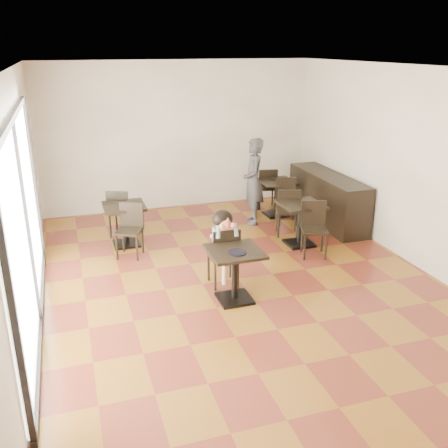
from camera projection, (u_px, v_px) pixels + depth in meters
name	position (u px, v px, depth m)	size (l,w,h in m)	color
floor	(238.00, 279.00, 7.89)	(6.00, 8.00, 0.01)	brown
ceiling	(240.00, 67.00, 6.80)	(6.00, 8.00, 0.01)	white
wall_back	(178.00, 136.00, 10.93)	(6.00, 0.01, 3.20)	white
wall_front	(415.00, 311.00, 3.76)	(6.00, 0.01, 3.20)	white
wall_left	(22.00, 199.00, 6.48)	(0.01, 8.00, 3.20)	white
wall_right	(411.00, 166.00, 8.21)	(0.01, 8.00, 3.20)	white
storefront_window	(24.00, 226.00, 6.11)	(0.04, 4.50, 2.60)	white
child_table	(235.00, 275.00, 7.11)	(0.74, 0.74, 0.78)	black
child_chair	(223.00, 256.00, 7.57)	(0.42, 0.42, 0.94)	black
child	(223.00, 248.00, 7.53)	(0.42, 0.59, 1.18)	slate
plate	(237.00, 252.00, 6.88)	(0.26, 0.26, 0.02)	black
pizza_slice	(227.00, 225.00, 7.22)	(0.27, 0.21, 0.06)	tan
adult_patron	(253.00, 182.00, 10.09)	(0.64, 0.42, 1.76)	#3D3D43
cafe_table_mid	(300.00, 224.00, 9.11)	(0.75, 0.75, 0.79)	black
cafe_table_left	(125.00, 225.00, 9.10)	(0.73, 0.73, 0.77)	black
cafe_table_back	(276.00, 198.00, 10.71)	(0.73, 0.73, 0.77)	black
chair_mid_a	(288.00, 211.00, 9.58)	(0.43, 0.43, 0.95)	black
chair_mid_b	(314.00, 230.00, 8.59)	(0.43, 0.43, 0.95)	black
chair_left_a	(121.00, 212.00, 9.57)	(0.42, 0.42, 0.93)	black
chair_left_b	(129.00, 231.00, 8.58)	(0.42, 0.42, 0.93)	black
chair_back_a	(266.00, 188.00, 11.18)	(0.41, 0.41, 0.92)	black
chair_back_b	(287.00, 202.00, 10.19)	(0.41, 0.41, 0.92)	black
service_counter	(327.00, 199.00, 10.27)	(0.60, 2.40, 1.00)	black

